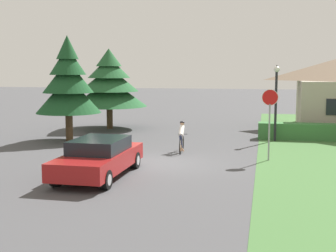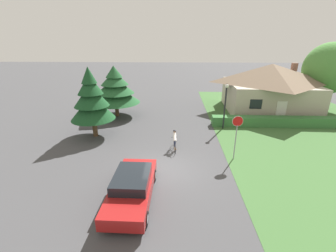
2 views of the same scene
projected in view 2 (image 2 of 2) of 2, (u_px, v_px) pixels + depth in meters
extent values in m
plane|color=#424244|center=(166.00, 170.00, 13.43)|extent=(140.00, 140.00, 0.00)
cube|color=#3D6633|center=(327.00, 144.00, 16.74)|extent=(16.00, 36.00, 0.01)
cube|color=#B2A893|center=(268.00, 97.00, 24.44)|extent=(8.73, 7.75, 3.06)
pyramid|color=#75604C|center=(271.00, 73.00, 23.54)|extent=(9.43, 8.37, 1.94)
cube|color=silver|center=(281.00, 112.00, 21.09)|extent=(0.90, 0.08, 2.00)
cube|color=black|center=(256.00, 104.00, 20.99)|extent=(1.10, 0.09, 0.90)
cube|color=brown|center=(294.00, 67.00, 23.88)|extent=(0.51, 0.51, 0.80)
cube|color=#387038|center=(276.00, 122.00, 20.16)|extent=(11.45, 0.90, 0.88)
cube|color=maroon|center=(132.00, 189.00, 10.80)|extent=(1.95, 4.78, 0.60)
cube|color=black|center=(132.00, 178.00, 10.70)|extent=(1.69, 2.33, 0.47)
cylinder|color=black|center=(123.00, 174.00, 12.45)|extent=(0.26, 0.63, 0.62)
cylinder|color=#ADADB2|center=(123.00, 174.00, 12.45)|extent=(0.27, 0.37, 0.36)
cylinder|color=black|center=(153.00, 175.00, 12.37)|extent=(0.26, 0.63, 0.62)
cylinder|color=#ADADB2|center=(153.00, 175.00, 12.37)|extent=(0.27, 0.37, 0.36)
cylinder|color=black|center=(105.00, 217.00, 9.43)|extent=(0.26, 0.63, 0.62)
cylinder|color=#ADADB2|center=(105.00, 217.00, 9.43)|extent=(0.27, 0.37, 0.36)
cylinder|color=black|center=(145.00, 219.00, 9.35)|extent=(0.26, 0.63, 0.62)
cylinder|color=#ADADB2|center=(145.00, 219.00, 9.35)|extent=(0.27, 0.37, 0.36)
torus|color=black|center=(175.00, 149.00, 15.35)|extent=(0.09, 0.70, 0.70)
torus|color=black|center=(174.00, 142.00, 16.32)|extent=(0.09, 0.70, 0.70)
cylinder|color=beige|center=(175.00, 145.00, 15.54)|extent=(0.05, 0.18, 0.55)
cylinder|color=beige|center=(175.00, 143.00, 15.89)|extent=(0.08, 0.65, 0.59)
cylinder|color=beige|center=(175.00, 140.00, 15.73)|extent=(0.09, 0.77, 0.06)
cylinder|color=beige|center=(175.00, 148.00, 15.52)|extent=(0.06, 0.35, 0.15)
cylinder|color=beige|center=(175.00, 145.00, 15.36)|extent=(0.05, 0.22, 0.44)
cylinder|color=beige|center=(174.00, 140.00, 16.20)|extent=(0.04, 0.12, 0.45)
cylinder|color=black|center=(174.00, 137.00, 16.08)|extent=(0.44, 0.05, 0.02)
ellipsoid|color=black|center=(175.00, 142.00, 15.36)|extent=(0.09, 0.21, 0.05)
cylinder|color=#262D4C|center=(175.00, 144.00, 15.42)|extent=(0.13, 0.26, 0.45)
cylinder|color=#262D4C|center=(175.00, 144.00, 15.60)|extent=(0.13, 0.26, 0.60)
cylinder|color=tan|center=(175.00, 148.00, 15.61)|extent=(0.08, 0.08, 0.30)
cylinder|color=tan|center=(175.00, 148.00, 15.80)|extent=(0.17, 0.08, 0.21)
cylinder|color=silver|center=(175.00, 137.00, 15.56)|extent=(0.27, 0.70, 0.53)
cylinder|color=silver|center=(174.00, 136.00, 15.80)|extent=(0.09, 0.26, 0.36)
cylinder|color=silver|center=(174.00, 135.00, 16.06)|extent=(0.09, 0.26, 0.36)
sphere|color=tan|center=(175.00, 132.00, 15.72)|extent=(0.19, 0.19, 0.19)
ellipsoid|color=black|center=(175.00, 131.00, 15.70)|extent=(0.22, 0.18, 0.12)
cylinder|color=gray|center=(235.00, 142.00, 14.31)|extent=(0.07, 0.07, 2.35)
cylinder|color=red|center=(238.00, 121.00, 13.79)|extent=(0.63, 0.03, 0.63)
cylinder|color=silver|center=(238.00, 121.00, 13.79)|extent=(0.67, 0.02, 0.67)
cylinder|color=black|center=(225.00, 109.00, 19.15)|extent=(0.13, 0.13, 3.62)
sphere|color=white|center=(227.00, 86.00, 18.45)|extent=(0.31, 0.31, 0.31)
cone|color=black|center=(227.00, 84.00, 18.40)|extent=(0.19, 0.19, 0.13)
cylinder|color=#4C3823|center=(95.00, 127.00, 17.98)|extent=(0.38, 0.38, 1.48)
cone|color=#194723|center=(92.00, 107.00, 17.38)|extent=(3.39, 3.39, 1.93)
cone|color=#194723|center=(91.00, 95.00, 17.04)|extent=(2.64, 2.64, 1.69)
cone|color=#194723|center=(89.00, 84.00, 16.75)|extent=(1.90, 1.90, 1.46)
cone|color=#194723|center=(88.00, 75.00, 16.50)|extent=(1.15, 1.15, 1.23)
cylinder|color=#4C3823|center=(117.00, 109.00, 22.82)|extent=(0.39, 0.39, 1.42)
cone|color=#23562D|center=(116.00, 94.00, 22.26)|extent=(4.75, 4.75, 1.73)
cone|color=#23562D|center=(115.00, 86.00, 21.96)|extent=(3.70, 3.70, 1.52)
cone|color=#23562D|center=(114.00, 78.00, 21.70)|extent=(2.66, 2.66, 1.31)
cone|color=#23562D|center=(114.00, 71.00, 21.47)|extent=(1.61, 1.61, 1.11)
cylinder|color=#4C3823|center=(321.00, 99.00, 24.90)|extent=(0.36, 0.36, 2.32)
ellipsoid|color=#4C893D|center=(329.00, 69.00, 23.72)|extent=(5.09, 5.09, 5.34)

